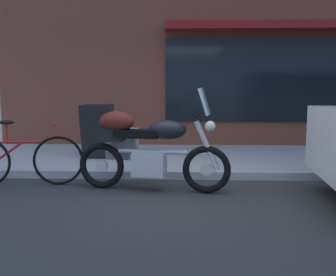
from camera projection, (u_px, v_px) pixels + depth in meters
ground_plane at (177, 202)px, 4.69m from camera, size 80.00×80.00×0.00m
touring_motorcycle at (144, 146)px, 5.20m from camera, size 2.09×0.85×1.40m
parked_bicycle at (21, 159)px, 5.41m from camera, size 1.71×0.48×0.95m
sandwich_board_sign at (97, 132)px, 6.83m from camera, size 0.55×0.42×0.97m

